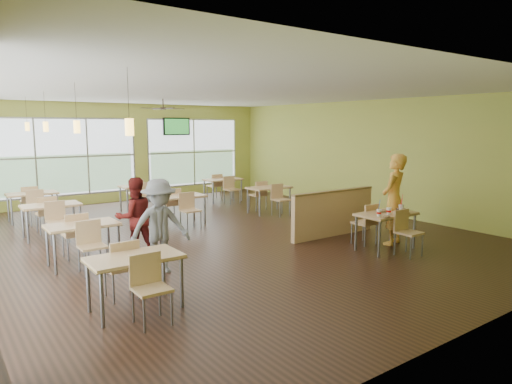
% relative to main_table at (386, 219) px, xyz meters
% --- Properties ---
extents(room, '(12.00, 12.04, 3.20)m').
position_rel_main_table_xyz_m(room, '(-2.00, 3.00, 0.97)').
color(room, black).
rests_on(room, ground).
extents(window_bays, '(9.24, 10.24, 2.38)m').
position_rel_main_table_xyz_m(window_bays, '(-4.65, 6.08, 0.85)').
color(window_bays, white).
rests_on(window_bays, room).
extents(main_table, '(1.22, 1.52, 0.87)m').
position_rel_main_table_xyz_m(main_table, '(0.00, 0.00, 0.00)').
color(main_table, tan).
rests_on(main_table, floor).
extents(half_wall_divider, '(2.40, 0.14, 1.04)m').
position_rel_main_table_xyz_m(half_wall_divider, '(0.00, 1.45, -0.11)').
color(half_wall_divider, tan).
rests_on(half_wall_divider, floor).
extents(dining_tables, '(6.92, 8.72, 0.87)m').
position_rel_main_table_xyz_m(dining_tables, '(-3.05, 4.71, -0.00)').
color(dining_tables, tan).
rests_on(dining_tables, floor).
extents(pendant_lights, '(0.11, 7.31, 0.86)m').
position_rel_main_table_xyz_m(pendant_lights, '(-5.20, 3.68, 1.82)').
color(pendant_lights, '#2D2119').
rests_on(pendant_lights, ceiling).
extents(ceiling_fan, '(1.25, 1.25, 0.29)m').
position_rel_main_table_xyz_m(ceiling_fan, '(-2.00, 6.00, 2.32)').
color(ceiling_fan, '#2D2119').
rests_on(ceiling_fan, ceiling).
extents(tv_backwall, '(1.00, 0.07, 0.60)m').
position_rel_main_table_xyz_m(tv_backwall, '(-0.20, 8.90, 1.82)').
color(tv_backwall, black).
rests_on(tv_backwall, wall_back).
extents(man_plaid, '(0.80, 0.65, 1.90)m').
position_rel_main_table_xyz_m(man_plaid, '(0.48, 0.19, 0.32)').
color(man_plaid, orange).
rests_on(man_plaid, floor).
extents(patron_maroon, '(0.77, 0.62, 1.52)m').
position_rel_main_table_xyz_m(patron_maroon, '(-4.25, 2.46, 0.13)').
color(patron_maroon, '#5F1613').
rests_on(patron_maroon, floor).
extents(patron_grey, '(1.09, 0.69, 1.60)m').
position_rel_main_table_xyz_m(patron_grey, '(-4.27, 1.28, 0.17)').
color(patron_grey, slate).
rests_on(patron_grey, floor).
extents(cup_blue, '(0.10, 0.10, 0.35)m').
position_rel_main_table_xyz_m(cup_blue, '(-0.39, -0.14, 0.19)').
color(cup_blue, white).
rests_on(cup_blue, main_table).
extents(cup_yellow, '(0.10, 0.10, 0.37)m').
position_rel_main_table_xyz_m(cup_yellow, '(-0.10, -0.14, 0.19)').
color(cup_yellow, white).
rests_on(cup_yellow, main_table).
extents(cup_red_near, '(0.09, 0.09, 0.33)m').
position_rel_main_table_xyz_m(cup_red_near, '(0.17, -0.22, 0.19)').
color(cup_red_near, white).
rests_on(cup_red_near, main_table).
extents(cup_red_far, '(0.10, 0.10, 0.37)m').
position_rel_main_table_xyz_m(cup_red_far, '(0.37, -0.08, 0.19)').
color(cup_red_far, white).
rests_on(cup_red_far, main_table).
extents(food_basket, '(0.22, 0.22, 0.05)m').
position_rel_main_table_xyz_m(food_basket, '(0.45, 0.01, 0.15)').
color(food_basket, black).
rests_on(food_basket, main_table).
extents(ketchup_cup, '(0.06, 0.06, 0.02)m').
position_rel_main_table_xyz_m(ketchup_cup, '(0.44, -0.13, 0.13)').
color(ketchup_cup, '#B01600').
rests_on(ketchup_cup, main_table).
extents(wrapper_left, '(0.18, 0.17, 0.04)m').
position_rel_main_table_xyz_m(wrapper_left, '(-0.37, -0.30, 0.14)').
color(wrapper_left, '#906845').
rests_on(wrapper_left, main_table).
extents(wrapper_mid, '(0.26, 0.24, 0.05)m').
position_rel_main_table_xyz_m(wrapper_mid, '(0.02, 0.12, 0.15)').
color(wrapper_mid, '#906845').
rests_on(wrapper_mid, main_table).
extents(wrapper_right, '(0.16, 0.15, 0.04)m').
position_rel_main_table_xyz_m(wrapper_right, '(0.27, -0.29, 0.14)').
color(wrapper_right, '#906845').
rests_on(wrapper_right, main_table).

